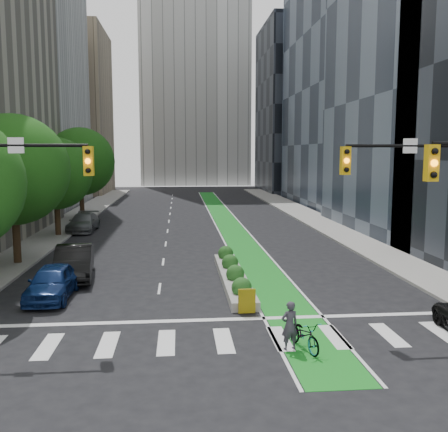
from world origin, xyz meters
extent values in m
plane|color=black|center=(0.00, 0.00, 0.00)|extent=(160.00, 160.00, 0.00)
cube|color=gray|center=(-11.80, 25.00, 0.07)|extent=(3.60, 90.00, 0.15)
cube|color=gray|center=(11.80, 25.00, 0.07)|extent=(3.60, 90.00, 0.15)
cube|color=#167E1E|center=(3.00, 30.00, 0.01)|extent=(2.20, 70.00, 0.01)
cube|color=silver|center=(-21.00, 45.00, 24.00)|extent=(14.00, 22.00, 48.00)
cube|color=tan|center=(-20.00, 66.00, 13.00)|extent=(14.00, 16.00, 26.00)
cube|color=#19212D|center=(21.00, 45.00, 21.00)|extent=(14.00, 24.00, 42.00)
cube|color=black|center=(20.00, 68.00, 14.00)|extent=(14.00, 18.00, 28.00)
cube|color=silver|center=(2.00, 90.00, 35.00)|extent=(22.00, 16.00, 70.00)
cylinder|color=black|center=(-11.00, 12.00, 2.52)|extent=(0.44, 0.44, 5.04)
sphere|color=#194D10|center=(-11.00, 12.00, 5.58)|extent=(6.40, 6.40, 6.40)
cylinder|color=black|center=(-11.00, 22.00, 2.24)|extent=(0.44, 0.44, 4.48)
sphere|color=#194D10|center=(-11.00, 22.00, 4.96)|extent=(5.60, 5.60, 5.60)
cylinder|color=black|center=(-11.00, 32.00, 2.58)|extent=(0.44, 0.44, 5.15)
sphere|color=#194D10|center=(-11.00, 32.00, 5.70)|extent=(6.60, 6.60, 6.60)
cylinder|color=black|center=(-7.45, 0.50, 6.80)|extent=(5.50, 0.12, 0.12)
cube|color=gold|center=(-4.70, 0.50, 6.25)|extent=(0.34, 0.28, 1.05)
sphere|color=orange|center=(-4.70, 0.34, 6.25)|extent=(0.20, 0.20, 0.20)
cube|color=white|center=(-7.17, 0.47, 6.80)|extent=(0.55, 0.04, 0.55)
cylinder|color=black|center=(7.45, 0.50, 6.80)|extent=(5.50, 0.12, 0.12)
cube|color=gold|center=(4.70, 0.50, 6.25)|extent=(0.34, 0.28, 1.05)
sphere|color=orange|center=(4.70, 0.34, 6.25)|extent=(0.20, 0.20, 0.20)
cube|color=white|center=(7.17, 0.47, 6.80)|extent=(0.55, 0.04, 0.55)
cube|color=gold|center=(5.70, -4.00, 6.25)|extent=(0.34, 0.28, 1.05)
sphere|color=orange|center=(5.70, -4.16, 6.25)|extent=(0.20, 0.20, 0.20)
cube|color=gray|center=(1.20, 7.00, 0.20)|extent=(1.20, 10.00, 0.40)
cube|color=yellow|center=(1.20, 1.80, 0.55)|extent=(0.70, 0.12, 1.00)
sphere|color=#194C19|center=(1.20, 3.50, 0.65)|extent=(0.90, 0.90, 0.90)
sphere|color=#194C19|center=(1.20, 6.00, 0.65)|extent=(0.90, 0.90, 0.90)
sphere|color=#194C19|center=(1.20, 8.50, 0.65)|extent=(0.90, 0.90, 0.90)
sphere|color=#194C19|center=(1.20, 11.00, 0.65)|extent=(0.90, 0.90, 0.90)
imported|color=gray|center=(2.61, -2.00, 0.51)|extent=(1.18, 2.06, 1.02)
imported|color=#36323C|center=(2.11, -2.00, 0.83)|extent=(0.69, 0.54, 1.67)
imported|color=navy|center=(-7.23, 4.75, 0.76)|extent=(1.82, 4.50, 1.53)
imported|color=black|center=(-7.00, 8.34, 0.86)|extent=(2.50, 5.43, 1.72)
imported|color=#5C5F61|center=(-9.50, 24.52, 0.76)|extent=(2.21, 5.25, 1.51)
camera|label=1|loc=(-1.51, -17.72, 6.54)|focal=40.00mm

